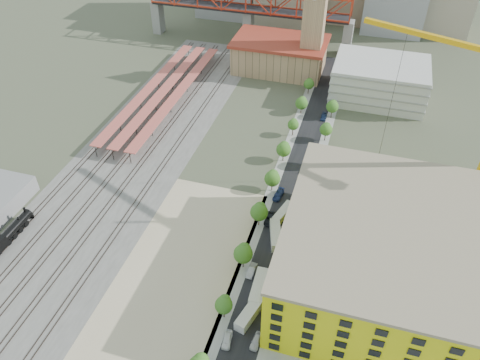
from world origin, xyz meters
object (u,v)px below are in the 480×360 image
(locomotive, at_px, (8,236))
(construction_building, at_px, (383,254))
(clock_tower, at_px, (316,6))
(site_trailer_b, at_px, (258,288))
(site_trailer_d, at_px, (283,213))
(site_trailer_a, at_px, (250,313))
(car_0, at_px, (227,340))
(site_trailer_c, at_px, (276,235))

(locomotive, bearing_deg, construction_building, 8.64)
(clock_tower, distance_m, site_trailer_b, 114.68)
(locomotive, height_order, site_trailer_d, locomotive)
(construction_building, relative_size, site_trailer_a, 5.22)
(site_trailer_a, xyz_separation_m, car_0, (-3.00, -7.47, -0.53))
(clock_tower, distance_m, site_trailer_d, 89.43)
(clock_tower, bearing_deg, car_0, -87.72)
(locomotive, distance_m, car_0, 64.07)
(site_trailer_a, height_order, site_trailer_c, site_trailer_c)
(locomotive, relative_size, site_trailer_b, 2.02)
(clock_tower, relative_size, locomotive, 2.55)
(construction_building, xyz_separation_m, locomotive, (-92.00, -13.99, -7.51))
(site_trailer_c, xyz_separation_m, site_trailer_d, (0.00, 8.94, -0.17))
(clock_tower, height_order, site_trailer_a, clock_tower)
(construction_building, bearing_deg, car_0, -138.55)
(site_trailer_b, bearing_deg, site_trailer_a, -92.13)
(locomotive, xyz_separation_m, site_trailer_d, (66.00, 29.27, -0.73))
(site_trailer_d, bearing_deg, car_0, -77.78)
(clock_tower, relative_size, construction_building, 1.03)
(site_trailer_a, xyz_separation_m, site_trailer_b, (0.00, 7.04, 0.05))
(site_trailer_c, height_order, site_trailer_d, site_trailer_c)
(site_trailer_a, relative_size, car_0, 2.08)
(site_trailer_a, distance_m, site_trailer_d, 33.42)
(car_0, bearing_deg, clock_tower, 84.67)
(clock_tower, bearing_deg, site_trailer_b, -85.88)
(site_trailer_b, distance_m, car_0, 14.83)
(clock_tower, xyz_separation_m, car_0, (5.00, -125.60, -27.90))
(locomotive, distance_m, site_trailer_d, 72.20)
(construction_building, height_order, site_trailer_c, construction_building)
(site_trailer_b, bearing_deg, clock_tower, 91.99)
(site_trailer_b, relative_size, site_trailer_d, 1.17)
(construction_building, bearing_deg, site_trailer_b, -156.88)
(site_trailer_a, distance_m, site_trailer_b, 7.04)
(site_trailer_b, xyz_separation_m, car_0, (-3.00, -14.51, -0.59))
(locomotive, height_order, car_0, locomotive)
(site_trailer_a, xyz_separation_m, site_trailer_c, (0.00, 24.48, 0.02))
(site_trailer_b, bearing_deg, locomotive, -179.62)
(site_trailer_c, xyz_separation_m, car_0, (-3.00, -31.95, -0.56))
(clock_tower, relative_size, car_0, 11.17)
(construction_building, relative_size, car_0, 10.87)
(site_trailer_b, xyz_separation_m, site_trailer_c, (0.00, 17.44, -0.03))
(construction_building, distance_m, car_0, 39.64)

